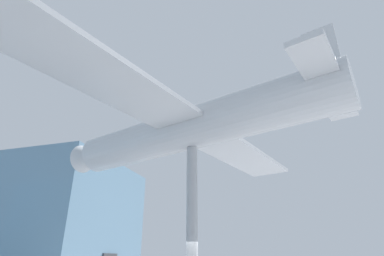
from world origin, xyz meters
The scene contains 3 objects.
glass_pavilion_right centered at (9.16, 15.36, 4.44)m, with size 10.11×13.44×9.46m.
support_pylon_central centered at (0.00, 0.00, 3.03)m, with size 0.42×0.42×6.05m.
suspended_airplane centered at (0.07, 0.21, 6.96)m, with size 17.10×13.79×3.30m.
Camera 1 is at (-10.94, -3.22, 1.93)m, focal length 28.00 mm.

